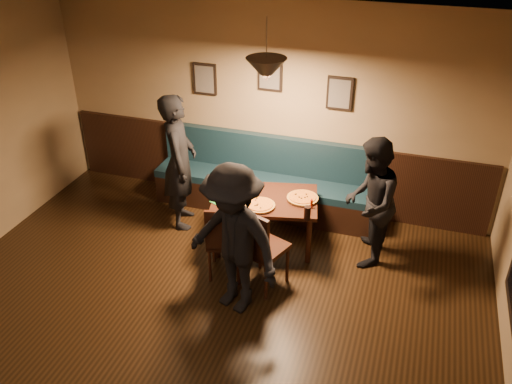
{
  "coord_description": "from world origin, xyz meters",
  "views": [
    {
      "loc": [
        1.87,
        -2.86,
        3.97
      ],
      "look_at": [
        0.27,
        2.07,
        0.95
      ],
      "focal_mm": 37.54,
      "sensor_mm": 36.0,
      "label": 1
    }
  ],
  "objects_px": {
    "diner_front": "(233,240)",
    "soda_glass": "(307,213)",
    "booth_bench": "(263,178)",
    "diner_right": "(370,203)",
    "chair_near_right": "(263,246)",
    "chair_near_left": "(227,238)",
    "diner_left": "(179,162)",
    "dining_table": "(265,221)",
    "tabasco_bottle": "(312,203)"
  },
  "relations": [
    {
      "from": "diner_left",
      "to": "tabasco_bottle",
      "type": "relative_size",
      "value": 13.53
    },
    {
      "from": "chair_near_right",
      "to": "diner_front",
      "type": "height_order",
      "value": "diner_front"
    },
    {
      "from": "chair_near_right",
      "to": "diner_left",
      "type": "height_order",
      "value": "diner_left"
    },
    {
      "from": "diner_front",
      "to": "soda_glass",
      "type": "distance_m",
      "value": 1.04
    },
    {
      "from": "dining_table",
      "to": "diner_right",
      "type": "relative_size",
      "value": 0.79
    },
    {
      "from": "diner_left",
      "to": "soda_glass",
      "type": "bearing_deg",
      "value": -124.55
    },
    {
      "from": "soda_glass",
      "to": "tabasco_bottle",
      "type": "bearing_deg",
      "value": 91.59
    },
    {
      "from": "booth_bench",
      "to": "diner_right",
      "type": "xyz_separation_m",
      "value": [
        1.5,
        -0.7,
        0.29
      ]
    },
    {
      "from": "soda_glass",
      "to": "tabasco_bottle",
      "type": "relative_size",
      "value": 1.24
    },
    {
      "from": "soda_glass",
      "to": "diner_front",
      "type": "bearing_deg",
      "value": -122.78
    },
    {
      "from": "soda_glass",
      "to": "booth_bench",
      "type": "bearing_deg",
      "value": 128.43
    },
    {
      "from": "chair_near_left",
      "to": "diner_right",
      "type": "relative_size",
      "value": 0.61
    },
    {
      "from": "diner_right",
      "to": "soda_glass",
      "type": "height_order",
      "value": "diner_right"
    },
    {
      "from": "booth_bench",
      "to": "diner_left",
      "type": "distance_m",
      "value": 1.18
    },
    {
      "from": "booth_bench",
      "to": "dining_table",
      "type": "relative_size",
      "value": 2.4
    },
    {
      "from": "diner_left",
      "to": "diner_right",
      "type": "relative_size",
      "value": 1.14
    },
    {
      "from": "soda_glass",
      "to": "diner_right",
      "type": "bearing_deg",
      "value": 30.42
    },
    {
      "from": "dining_table",
      "to": "diner_left",
      "type": "distance_m",
      "value": 1.32
    },
    {
      "from": "dining_table",
      "to": "soda_glass",
      "type": "xyz_separation_m",
      "value": [
        0.59,
        -0.29,
        0.42
      ]
    },
    {
      "from": "chair_near_right",
      "to": "diner_right",
      "type": "bearing_deg",
      "value": 59.27
    },
    {
      "from": "tabasco_bottle",
      "to": "diner_left",
      "type": "bearing_deg",
      "value": 173.48
    },
    {
      "from": "booth_bench",
      "to": "diner_front",
      "type": "bearing_deg",
      "value": -81.48
    },
    {
      "from": "booth_bench",
      "to": "dining_table",
      "type": "distance_m",
      "value": 0.84
    },
    {
      "from": "booth_bench",
      "to": "diner_right",
      "type": "height_order",
      "value": "diner_right"
    },
    {
      "from": "diner_left",
      "to": "tabasco_bottle",
      "type": "bearing_deg",
      "value": -116.82
    },
    {
      "from": "dining_table",
      "to": "chair_near_left",
      "type": "bearing_deg",
      "value": -123.15
    },
    {
      "from": "booth_bench",
      "to": "chair_near_left",
      "type": "bearing_deg",
      "value": -89.25
    },
    {
      "from": "diner_right",
      "to": "dining_table",
      "type": "bearing_deg",
      "value": -86.5
    },
    {
      "from": "chair_near_right",
      "to": "tabasco_bottle",
      "type": "height_order",
      "value": "chair_near_right"
    },
    {
      "from": "dining_table",
      "to": "diner_front",
      "type": "xyz_separation_m",
      "value": [
        0.02,
        -1.17,
        0.51
      ]
    },
    {
      "from": "chair_near_left",
      "to": "booth_bench",
      "type": "bearing_deg",
      "value": 75.27
    },
    {
      "from": "dining_table",
      "to": "diner_left",
      "type": "xyz_separation_m",
      "value": [
        -1.18,
        0.16,
        0.56
      ]
    },
    {
      "from": "chair_near_left",
      "to": "diner_front",
      "type": "height_order",
      "value": "diner_front"
    },
    {
      "from": "dining_table",
      "to": "diner_right",
      "type": "distance_m",
      "value": 1.32
    },
    {
      "from": "soda_glass",
      "to": "tabasco_bottle",
      "type": "distance_m",
      "value": 0.25
    },
    {
      "from": "diner_front",
      "to": "booth_bench",
      "type": "bearing_deg",
      "value": 117.66
    },
    {
      "from": "diner_right",
      "to": "tabasco_bottle",
      "type": "bearing_deg",
      "value": -79.09
    },
    {
      "from": "chair_near_right",
      "to": "soda_glass",
      "type": "distance_m",
      "value": 0.62
    },
    {
      "from": "tabasco_bottle",
      "to": "booth_bench",
      "type": "bearing_deg",
      "value": 135.64
    },
    {
      "from": "diner_front",
      "to": "soda_glass",
      "type": "height_order",
      "value": "diner_front"
    },
    {
      "from": "booth_bench",
      "to": "diner_left",
      "type": "height_order",
      "value": "diner_left"
    },
    {
      "from": "diner_right",
      "to": "chair_near_right",
      "type": "bearing_deg",
      "value": -52.18
    },
    {
      "from": "booth_bench",
      "to": "dining_table",
      "type": "bearing_deg",
      "value": -71.15
    },
    {
      "from": "booth_bench",
      "to": "dining_table",
      "type": "xyz_separation_m",
      "value": [
        0.27,
        -0.78,
        -0.17
      ]
    },
    {
      "from": "booth_bench",
      "to": "chair_near_left",
      "type": "xyz_separation_m",
      "value": [
        0.02,
        -1.45,
        -0.02
      ]
    },
    {
      "from": "chair_near_left",
      "to": "diner_right",
      "type": "height_order",
      "value": "diner_right"
    },
    {
      "from": "chair_near_right",
      "to": "chair_near_left",
      "type": "bearing_deg",
      "value": -167.06
    },
    {
      "from": "chair_near_left",
      "to": "soda_glass",
      "type": "distance_m",
      "value": 0.95
    },
    {
      "from": "diner_front",
      "to": "soda_glass",
      "type": "xyz_separation_m",
      "value": [
        0.56,
        0.87,
        -0.09
      ]
    },
    {
      "from": "dining_table",
      "to": "chair_near_right",
      "type": "bearing_deg",
      "value": -86.92
    }
  ]
}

